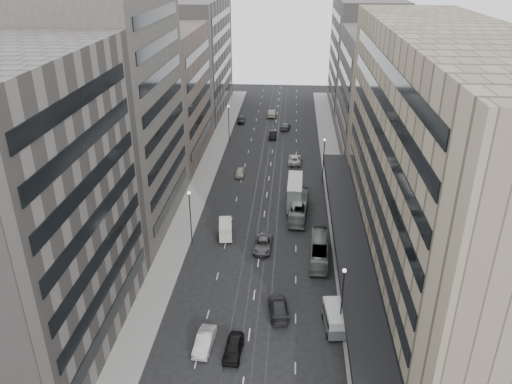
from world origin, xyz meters
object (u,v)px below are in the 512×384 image
(sedan_0, at_px, (233,348))
(sedan_1, at_px, (204,341))
(bus_near, at_px, (319,250))
(vw_microbus, at_px, (335,318))
(sedan_2, at_px, (263,244))
(panel_van, at_px, (225,229))
(double_decker, at_px, (295,192))
(bus_far, at_px, (299,207))

(sedan_0, relative_size, sedan_1, 0.95)
(bus_near, xyz_separation_m, vw_microbus, (1.11, -13.89, 0.10))
(sedan_1, height_order, sedan_2, sedan_1)
(panel_van, bearing_deg, double_decker, 40.65)
(bus_far, height_order, sedan_0, bus_far)
(sedan_0, relative_size, sedan_2, 0.86)
(bus_near, xyz_separation_m, bus_far, (-2.66, 12.24, 0.14))
(bus_near, distance_m, double_decker, 16.14)
(bus_far, relative_size, panel_van, 2.51)
(bus_near, bearing_deg, sedan_1, 57.91)
(bus_far, height_order, double_decker, double_decker)
(sedan_0, bearing_deg, bus_near, 66.21)
(bus_near, xyz_separation_m, sedan_0, (-9.45, -18.50, -0.58))
(double_decker, xyz_separation_m, panel_van, (-9.88, -11.12, -1.03))
(sedan_0, bearing_deg, double_decker, 83.25)
(double_decker, height_order, sedan_1, double_decker)
(bus_near, relative_size, sedan_2, 1.84)
(sedan_1, bearing_deg, double_decker, 79.13)
(panel_van, xyz_separation_m, sedan_2, (5.58, -2.69, -0.67))
(panel_van, xyz_separation_m, sedan_0, (3.83, -23.12, -0.63))
(sedan_1, bearing_deg, vw_microbus, 20.37)
(panel_van, relative_size, sedan_2, 0.81)
(bus_near, xyz_separation_m, sedan_1, (-12.57, -17.79, -0.57))
(bus_far, relative_size, sedan_1, 2.26)
(panel_van, height_order, sedan_0, panel_van)
(bus_far, height_order, panel_van, bus_far)
(double_decker, relative_size, sedan_0, 1.85)
(bus_near, xyz_separation_m, panel_van, (-13.28, 4.62, 0.05))
(vw_microbus, xyz_separation_m, panel_van, (-14.39, 18.51, -0.05))
(panel_van, distance_m, sedan_0, 23.44)
(bus_near, xyz_separation_m, double_decker, (-3.40, 15.74, 1.08))
(panel_van, distance_m, sedan_2, 6.23)
(vw_microbus, distance_m, sedan_1, 14.24)
(sedan_0, bearing_deg, sedan_1, 170.51)
(double_decker, relative_size, sedan_2, 1.58)
(double_decker, relative_size, vw_microbus, 1.66)
(bus_near, xyz_separation_m, sedan_2, (-7.70, 1.93, -0.61))
(sedan_1, bearing_deg, panel_van, 96.24)
(vw_microbus, bearing_deg, bus_far, 92.19)
(double_decker, distance_m, vw_microbus, 29.98)
(bus_near, distance_m, sedan_1, 21.79)
(vw_microbus, height_order, sedan_1, vw_microbus)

